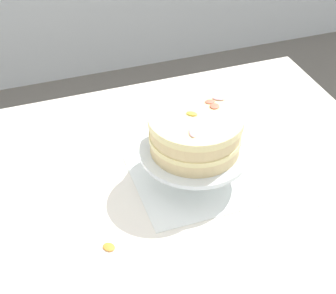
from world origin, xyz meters
The scene contains 6 objects.
dining_table centered at (0.00, -0.02, 0.65)m, with size 1.40×1.00×0.74m.
linen_napkin centered at (0.12, -0.01, 0.74)m, with size 0.32×0.32×0.00m, color white.
cake_stand centered at (0.12, -0.01, 0.82)m, with size 0.29×0.29×0.10m.
layer_cake centered at (0.12, -0.01, 0.89)m, with size 0.24×0.24×0.11m.
loose_petal_0 centered at (0.14, 0.26, 0.74)m, with size 0.04×0.02×0.01m, color #E56B51.
loose_petal_1 centered at (-0.16, -0.17, 0.74)m, with size 0.03×0.02×0.01m, color orange.
Camera 1 is at (-0.29, -0.96, 1.68)m, focal length 54.87 mm.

